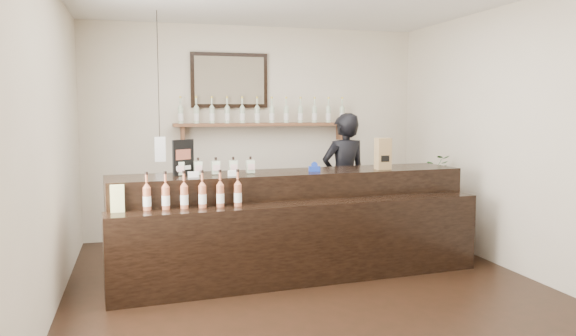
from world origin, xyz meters
The scene contains 10 objects.
ground centered at (0.00, 0.00, 0.00)m, with size 5.00×5.00×0.00m, color black.
room_shell centered at (0.00, 0.00, 1.70)m, with size 5.00×5.00×5.00m.
back_wall_decor centered at (-0.15, 2.37, 1.76)m, with size 2.66×0.96×1.69m.
counter centered at (0.01, 0.56, 0.49)m, with size 3.80×1.30×1.22m.
promo_sign centered at (-1.11, 0.65, 1.23)m, with size 0.22×0.16×0.35m.
paper_bag centered at (1.03, 0.65, 1.22)m, with size 0.16×0.12×0.34m.
tape_dispenser centered at (0.25, 0.65, 1.09)m, with size 0.13×0.07×0.10m.
side_cabinet centered at (2.00, 1.25, 0.38)m, with size 0.48×0.59×0.75m.
potted_plant centered at (2.00, 1.25, 0.95)m, with size 0.35×0.30×0.38m, color #265D25.
shopkeeper centered at (0.93, 1.55, 0.94)m, with size 0.68×0.45×1.87m, color black.
Camera 1 is at (-1.56, -4.95, 1.70)m, focal length 35.00 mm.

